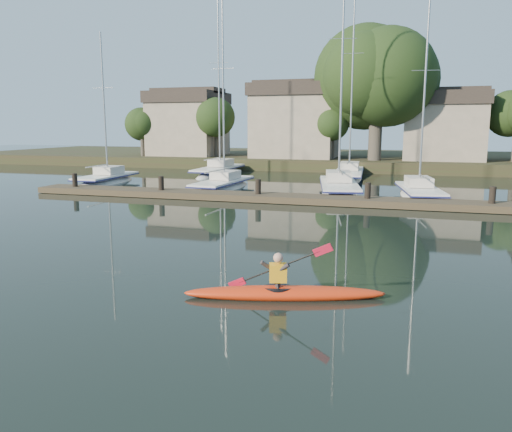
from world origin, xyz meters
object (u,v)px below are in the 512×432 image
(dock, at_px, (311,199))
(sailboat_3, at_px, (419,201))
(sailboat_0, at_px, (107,186))
(sailboat_5, at_px, (219,177))
(sailboat_2, at_px, (338,196))
(sailboat_1, at_px, (223,192))
(kayak, at_px, (283,290))
(sailboat_6, at_px, (349,181))

(dock, distance_m, sailboat_3, 6.93)
(sailboat_0, bearing_deg, sailboat_3, -5.81)
(dock, xyz_separation_m, sailboat_5, (-10.58, 13.65, -0.40))
(sailboat_0, bearing_deg, sailboat_2, -3.79)
(sailboat_1, relative_size, sailboat_5, 0.84)
(kayak, distance_m, dock, 15.42)
(kayak, distance_m, sailboat_0, 27.36)
(sailboat_1, xyz_separation_m, sailboat_6, (7.24, 9.33, -0.01))
(sailboat_2, xyz_separation_m, sailboat_3, (4.82, -0.86, 0.01))
(kayak, bearing_deg, sailboat_0, 115.89)
(sailboat_0, xyz_separation_m, sailboat_3, (21.78, -1.17, 0.01))
(sailboat_1, relative_size, sailboat_3, 1.07)
(sailboat_0, relative_size, sailboat_3, 0.95)
(kayak, relative_size, dock, 0.14)
(sailboat_2, bearing_deg, kayak, -96.88)
(sailboat_5, bearing_deg, sailboat_0, -123.50)
(kayak, relative_size, sailboat_3, 0.39)
(sailboat_2, bearing_deg, sailboat_0, 168.35)
(sailboat_0, distance_m, sailboat_3, 21.82)
(kayak, bearing_deg, sailboat_2, 77.70)
(kayak, distance_m, sailboat_2, 20.10)
(dock, bearing_deg, kayak, -81.91)
(sailboat_3, distance_m, sailboat_6, 11.05)
(sailboat_0, distance_m, sailboat_5, 10.18)
(sailboat_1, relative_size, sailboat_2, 0.84)
(sailboat_2, relative_size, sailboat_3, 1.28)
(sailboat_1, distance_m, sailboat_2, 7.61)
(kayak, xyz_separation_m, sailboat_5, (-12.75, 28.92, -0.39))
(dock, height_order, sailboat_6, sailboat_6)
(sailboat_2, bearing_deg, sailboat_6, 81.71)
(sailboat_3, height_order, sailboat_5, sailboat_5)
(dock, bearing_deg, sailboat_6, 87.84)
(dock, height_order, sailboat_2, sailboat_2)
(sailboat_3, bearing_deg, sailboat_2, 161.25)
(kayak, xyz_separation_m, sailboat_2, (-1.30, 20.05, -0.39))
(sailboat_5, bearing_deg, sailboat_1, -68.16)
(kayak, height_order, sailboat_5, sailboat_5)
(sailboat_0, distance_m, sailboat_2, 16.97)
(sailboat_1, bearing_deg, kayak, -62.97)
(sailboat_5, bearing_deg, kayak, -66.87)
(sailboat_3, xyz_separation_m, sailboat_5, (-16.27, 9.72, -0.01))
(sailboat_6, bearing_deg, sailboat_2, -91.43)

